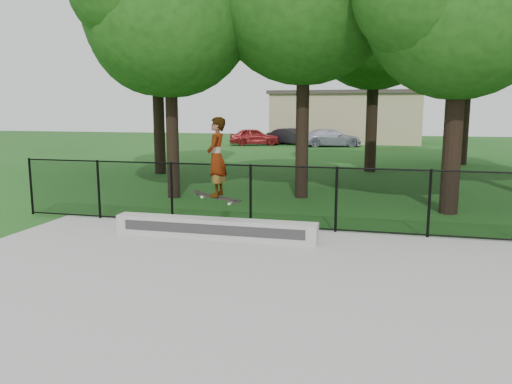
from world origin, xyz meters
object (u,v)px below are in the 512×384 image
grind_ledge (214,228)px  skater_airborne (217,159)px  car_b (291,137)px  car_c (331,138)px  car_a (254,137)px

grind_ledge → skater_airborne: bearing=-34.5°
car_b → car_c: 3.48m
car_a → car_b: 3.00m
grind_ledge → skater_airborne: (0.09, -0.06, 1.53)m
car_a → car_b: car_a is taller
grind_ledge → car_c: size_ratio=1.07×
car_c → car_a: bearing=73.3°
grind_ledge → skater_airborne: size_ratio=2.46×
car_a → car_c: (5.95, -0.04, -0.00)m
car_a → car_c: size_ratio=0.92×
grind_ledge → car_b: 29.44m
car_b → skater_airborne: (3.54, -29.30, 1.16)m
car_c → skater_airborne: bearing=164.3°
grind_ledge → car_b: (-3.45, 29.24, 0.37)m
grind_ledge → skater_airborne: skater_airborne is taller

